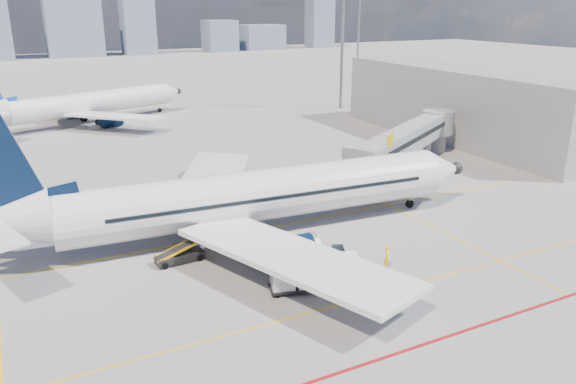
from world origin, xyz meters
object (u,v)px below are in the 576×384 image
ramp_worker (387,257)px  belt_loader (181,255)px  second_aircraft (85,104)px  cargo_dolly (295,277)px  baggage_tug (341,257)px  main_aircraft (242,198)px

ramp_worker → belt_loader: bearing=96.0°
second_aircraft → cargo_dolly: second_aircraft is taller
cargo_dolly → ramp_worker: 7.55m
baggage_tug → ramp_worker: (2.71, -1.93, 0.20)m
baggage_tug → belt_loader: bearing=173.8°
cargo_dolly → main_aircraft: bearing=101.9°
main_aircraft → baggage_tug: main_aircraft is taller
baggage_tug → ramp_worker: size_ratio=1.34×
main_aircraft → ramp_worker: (6.88, -10.74, -2.29)m
main_aircraft → second_aircraft: 53.95m
main_aircraft → cargo_dolly: (-0.66, -10.67, -2.17)m
belt_loader → ramp_worker: bearing=-35.3°
baggage_tug → second_aircraft: bearing=122.4°
second_aircraft → belt_loader: 56.56m
second_aircraft → main_aircraft: bearing=-105.5°
main_aircraft → cargo_dolly: main_aircraft is taller
main_aircraft → baggage_tug: (4.17, -8.81, -2.50)m
belt_loader → main_aircraft: bearing=20.2°
belt_loader → ramp_worker: size_ratio=2.82×
main_aircraft → second_aircraft: (-4.67, 53.75, 0.01)m
second_aircraft → baggage_tug: second_aircraft is taller
cargo_dolly → belt_loader: bearing=140.1°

